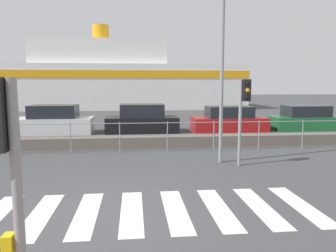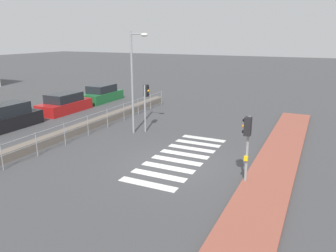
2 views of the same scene
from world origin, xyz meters
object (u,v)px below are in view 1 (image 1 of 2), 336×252
Objects in this scene: parked_car_black at (142,120)px; parked_car_green at (305,119)px; traffic_light_near at (4,156)px; traffic_light_far at (244,103)px; parked_car_white at (54,121)px; streetlamp at (224,54)px; ferry_boat at (123,80)px; parked_car_red at (229,120)px.

parked_car_green is (9.40, 0.00, -0.06)m from parked_car_black.
traffic_light_near is 18.45m from parked_car_green.
traffic_light_far is 0.68× the size of parked_car_white.
parked_car_green is at bearing 53.15° from traffic_light_near.
streetlamp is 1.43× the size of parked_car_green.
ferry_boat is 6.22× the size of parked_car_white.
parked_car_red is (2.45, 7.60, -2.95)m from streetlamp.
streetlamp is 10.73m from parked_car_green.
parked_car_black is at bearing 83.66° from traffic_light_near.
traffic_light_near reaches higher than parked_car_black.
traffic_light_far is 8.26m from parked_car_red.
traffic_light_near is 14.87m from parked_car_black.
traffic_light_near is 0.67× the size of parked_car_black.
traffic_light_far is 0.69× the size of parked_car_green.
ferry_boat is 22.62m from parked_car_green.
parked_car_black is (1.59, -19.61, -2.44)m from ferry_boat.
streetlamp is 1.45× the size of parked_car_black.
parked_car_black reaches higher than parked_car_red.
traffic_light_far is 0.70× the size of parked_car_black.
traffic_light_far is 11.11m from parked_car_white.
parked_car_white reaches higher than parked_car_red.
streetlamp is 27.51m from ferry_boat.
ferry_boat is at bearing 81.07° from parked_car_white.
parked_car_black is at bearing -180.00° from parked_car_red.
streetlamp reaches higher than parked_car_black.
parked_car_red is at bearing 0.00° from parked_car_white.
parked_car_white is (-3.03, 14.73, -1.26)m from traffic_light_near.
traffic_light_near is at bearing -96.34° from parked_car_black.
traffic_light_near is 0.64× the size of parked_car_red.
parked_car_red is at bearing 76.71° from traffic_light_far.
parked_car_white is 1.03× the size of parked_car_black.
ferry_boat reaches higher than parked_car_black.
parked_car_black is 4.87m from parked_car_red.
parked_car_white is (-7.09, 7.60, -2.90)m from streetlamp.
traffic_light_far reaches higher than traffic_light_near.
parked_car_white is at bearing 134.09° from traffic_light_far.
streetlamp is 8.48m from parked_car_black.
parked_car_red is (9.54, 0.00, -0.05)m from parked_car_white.
traffic_light_far is 27.93m from ferry_boat.
traffic_light_near is 34.36m from ferry_boat.
parked_car_green is at bearing 47.42° from streetlamp.
traffic_light_far is (4.64, 6.81, 0.11)m from traffic_light_near.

